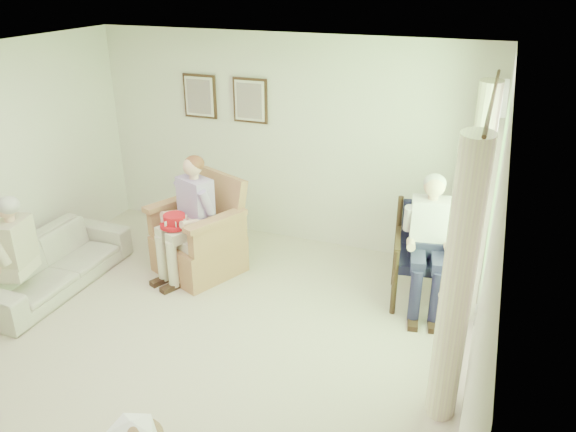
# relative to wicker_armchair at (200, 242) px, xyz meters

# --- Properties ---
(floor) EXTENTS (5.50, 5.50, 0.00)m
(floor) POSITION_rel_wicker_armchair_xyz_m (0.61, -1.55, -0.36)
(floor) COLOR beige
(floor) RESTS_ON ground
(back_wall) EXTENTS (5.00, 0.04, 2.60)m
(back_wall) POSITION_rel_wicker_armchair_xyz_m (0.61, 1.20, 0.94)
(back_wall) COLOR silver
(back_wall) RESTS_ON ground
(right_wall) EXTENTS (0.04, 5.50, 2.60)m
(right_wall) POSITION_rel_wicker_armchair_xyz_m (3.11, -1.55, 0.94)
(right_wall) COLOR silver
(right_wall) RESTS_ON ground
(ceiling) EXTENTS (5.00, 5.50, 0.02)m
(ceiling) POSITION_rel_wicker_armchair_xyz_m (0.61, -1.55, 2.24)
(ceiling) COLOR white
(ceiling) RESTS_ON back_wall
(window) EXTENTS (0.13, 2.50, 1.63)m
(window) POSITION_rel_wicker_armchair_xyz_m (3.07, -0.35, 1.23)
(window) COLOR #2D6B23
(window) RESTS_ON right_wall
(curtain_left) EXTENTS (0.34, 0.34, 2.30)m
(curtain_left) POSITION_rel_wicker_armchair_xyz_m (2.94, -1.33, 0.79)
(curtain_left) COLOR beige
(curtain_left) RESTS_ON ground
(curtain_right) EXTENTS (0.34, 0.34, 2.30)m
(curtain_right) POSITION_rel_wicker_armchair_xyz_m (2.94, 0.63, 0.79)
(curtain_right) COLOR beige
(curtain_right) RESTS_ON ground
(framed_print_left) EXTENTS (0.45, 0.05, 0.55)m
(framed_print_left) POSITION_rel_wicker_armchair_xyz_m (-0.54, 1.16, 1.42)
(framed_print_left) COLOR #382114
(framed_print_left) RESTS_ON back_wall
(framed_print_right) EXTENTS (0.45, 0.05, 0.55)m
(framed_print_right) POSITION_rel_wicker_armchair_xyz_m (0.16, 1.16, 1.42)
(framed_print_right) COLOR #382114
(framed_print_right) RESTS_ON back_wall
(wicker_armchair) EXTENTS (0.88, 0.87, 1.12)m
(wicker_armchair) POSITION_rel_wicker_armchair_xyz_m (0.00, 0.00, 0.00)
(wicker_armchair) COLOR tan
(wicker_armchair) RESTS_ON ground
(wood_armchair) EXTENTS (0.68, 0.64, 1.04)m
(wood_armchair) POSITION_rel_wicker_armchair_xyz_m (2.56, 0.31, 0.22)
(wood_armchair) COLOR black
(wood_armchair) RESTS_ON ground
(sofa) EXTENTS (1.89, 0.74, 0.55)m
(sofa) POSITION_rel_wicker_armchair_xyz_m (-1.34, -0.92, -0.08)
(sofa) COLOR beige
(sofa) RESTS_ON ground
(person_wicker) EXTENTS (0.40, 0.63, 1.39)m
(person_wicker) POSITION_rel_wicker_armchair_xyz_m (0.00, -0.15, 0.47)
(person_wicker) COLOR beige
(person_wicker) RESTS_ON ground
(person_dark) EXTENTS (0.40, 0.62, 1.40)m
(person_dark) POSITION_rel_wicker_armchair_xyz_m (2.56, 0.14, 0.48)
(person_dark) COLOR #1D1B3B
(person_dark) RESTS_ON ground
(person_sofa) EXTENTS (0.42, 0.62, 1.23)m
(person_sofa) POSITION_rel_wicker_armchair_xyz_m (-1.34, -1.43, 0.33)
(person_sofa) COLOR beige
(person_sofa) RESTS_ON ground
(red_hat) EXTENTS (0.32, 0.32, 0.14)m
(red_hat) POSITION_rel_wicker_armchair_xyz_m (-0.10, -0.33, 0.38)
(red_hat) COLOR red
(red_hat) RESTS_ON person_wicker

